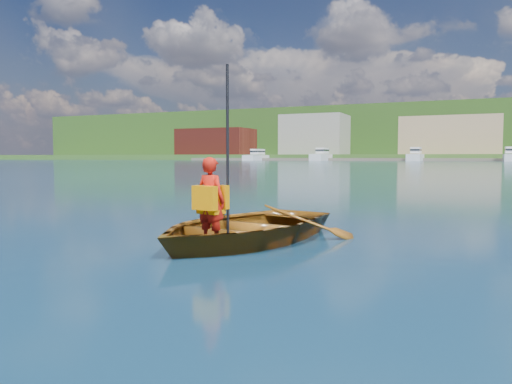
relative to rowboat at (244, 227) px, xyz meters
name	(u,v)px	position (x,y,z in m)	size (l,w,h in m)	color
ground	(292,235)	(0.42, 0.87, -0.20)	(600.00, 600.00, 0.00)	#0D273D
rowboat	(244,227)	(0.00, 0.00, 0.00)	(3.05, 3.83, 0.71)	#68390A
child_paddler	(211,200)	(-0.02, -0.91, 0.46)	(0.45, 0.39, 2.25)	#AD150B
shoreline	(469,136)	(0.42, 237.48, 10.12)	(400.00, 140.00, 22.00)	#435C2A
dock	(436,160)	(-7.30, 148.87, 0.20)	(160.01, 11.37, 0.80)	#63594B
waterfront_buildings	(441,137)	(-7.32, 165.87, 7.54)	(202.00, 16.00, 14.00)	maroon
marina_yachts	(469,156)	(1.63, 144.19, 1.21)	(145.23, 13.66, 4.42)	silver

